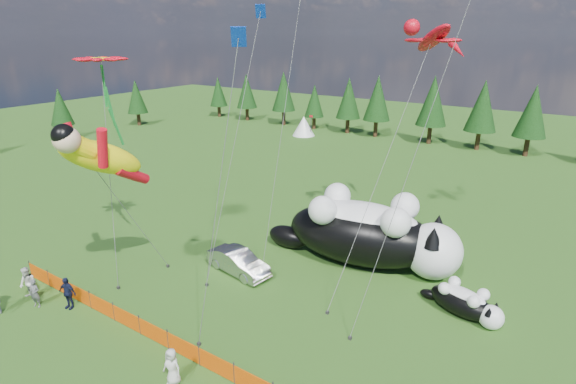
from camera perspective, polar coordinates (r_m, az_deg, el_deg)
name	(u,v)px	position (r m, az deg, el deg)	size (l,w,h in m)	color
ground	(199,311)	(25.25, -11.28, -14.60)	(160.00, 160.00, 0.00)	#0C3509
safety_fence	(154,333)	(23.37, -16.70, -16.73)	(22.06, 0.06, 1.10)	#262626
tree_line	(443,115)	(62.16, 19.05, 9.26)	(90.00, 4.00, 8.00)	black
festival_tents	(529,155)	(56.03, 28.25, 4.21)	(50.00, 3.20, 2.80)	white
cat_large	(370,232)	(28.78, 10.35, -5.03)	(12.77, 5.85, 4.62)	black
cat_small	(465,302)	(25.76, 21.58, -12.86)	(4.55, 2.50, 1.67)	black
car	(238,262)	(28.07, -6.31, -8.82)	(1.54, 4.41, 1.45)	#ACADB1
spectator_a	(35,293)	(28.21, -29.47, -11.15)	(0.59, 0.39, 1.62)	#545559
spectator_b	(28,284)	(29.09, -30.15, -10.03)	(0.93, 0.55, 1.91)	beige
spectator_c	(67,293)	(27.24, -26.21, -11.41)	(1.08, 0.55, 1.84)	#121732
spectator_e	(172,367)	(20.72, -14.51, -20.67)	(0.83, 0.54, 1.70)	beige
superhero_kite	(101,157)	(24.45, -22.62, 4.09)	(5.57, 6.83, 10.80)	#FFEC0D
gecko_kite	(433,39)	(29.47, 17.96, 18.05)	(6.10, 13.69, 17.04)	red
flower_kite	(101,62)	(27.20, -22.66, 14.96)	(3.33, 3.68, 12.89)	red
diamond_kite_a	(258,24)	(27.17, -3.81, 20.55)	(1.07, 5.81, 16.27)	#0B32A9
diamond_kite_c	(237,54)	(17.65, -6.56, 17.06)	(2.65, 1.68, 14.65)	#0B32A9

